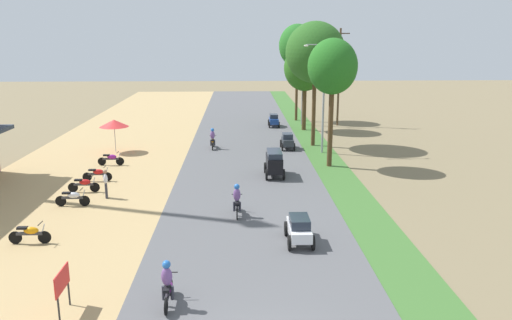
{
  "coord_description": "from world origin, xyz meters",
  "views": [
    {
      "loc": [
        -0.6,
        -11.98,
        8.79
      ],
      "look_at": [
        0.47,
        18.49,
        1.31
      ],
      "focal_mm": 35.67,
      "sensor_mm": 36.0,
      "label": 1
    }
  ],
  "objects": [
    {
      "name": "streetlamp_near",
      "position": [
        5.8,
        25.87,
        4.78
      ],
      "size": [
        3.16,
        0.2,
        8.23
      ],
      "color": "gray",
      "rests_on": "median_strip"
    },
    {
      "name": "motorbike_ahead_third",
      "position": [
        -2.64,
        27.45,
        0.86
      ],
      "size": [
        0.54,
        1.8,
        1.66
      ],
      "color": "black",
      "rests_on": "road_strip"
    },
    {
      "name": "car_van_black",
      "position": [
        1.65,
        19.12,
        1.02
      ],
      "size": [
        1.19,
        2.41,
        1.67
      ],
      "color": "black",
      "rests_on": "road_strip"
    },
    {
      "name": "median_tree_fourth",
      "position": [
        5.52,
        41.13,
        7.75
      ],
      "size": [
        3.8,
        3.8,
        9.92
      ],
      "color": "#4C351E",
      "rests_on": "median_strip"
    },
    {
      "name": "median_tree_third",
      "position": [
        5.62,
        35.54,
        5.86
      ],
      "size": [
        3.92,
        3.92,
        7.98
      ],
      "color": "#4C351E",
      "rests_on": "median_strip"
    },
    {
      "name": "streetlamp_mid",
      "position": [
        5.8,
        38.52,
        4.58
      ],
      "size": [
        3.16,
        0.2,
        7.86
      ],
      "color": "gray",
      "rests_on": "median_strip"
    },
    {
      "name": "car_sedan_white",
      "position": [
        1.98,
        8.44,
        0.74
      ],
      "size": [
        1.1,
        2.26,
        1.19
      ],
      "color": "silver",
      "rests_on": "road_strip"
    },
    {
      "name": "median_tree_second",
      "position": [
        5.48,
        28.47,
        7.48
      ],
      "size": [
        4.68,
        4.68,
        9.85
      ],
      "color": "#4C351E",
      "rests_on": "median_strip"
    },
    {
      "name": "parked_motorbike_fourth",
      "position": [
        -9.28,
        18.43,
        0.55
      ],
      "size": [
        1.8,
        0.54,
        0.94
      ],
      "color": "black",
      "rests_on": "dirt_shoulder"
    },
    {
      "name": "parked_motorbike_second",
      "position": [
        -9.32,
        13.74,
        0.55
      ],
      "size": [
        1.8,
        0.54,
        0.94
      ],
      "color": "black",
      "rests_on": "dirt_shoulder"
    },
    {
      "name": "motorbike_foreground_rider",
      "position": [
        -2.96,
        3.33,
        0.86
      ],
      "size": [
        0.54,
        1.8,
        1.66
      ],
      "color": "black",
      "rests_on": "road_strip"
    },
    {
      "name": "car_hatchback_charcoal",
      "position": [
        3.26,
        27.16,
        0.75
      ],
      "size": [
        1.04,
        2.0,
        1.23
      ],
      "color": "#282D33",
      "rests_on": "road_strip"
    },
    {
      "name": "pedestrian_on_shoulder",
      "position": [
        -7.91,
        15.06,
        0.96
      ],
      "size": [
        0.33,
        0.41,
        1.62
      ],
      "color": "#33333D",
      "rests_on": "dirt_shoulder"
    },
    {
      "name": "parked_motorbike_fifth",
      "position": [
        -9.4,
        22.4,
        0.55
      ],
      "size": [
        1.8,
        0.54,
        0.94
      ],
      "color": "black",
      "rests_on": "dirt_shoulder"
    },
    {
      "name": "street_signboard",
      "position": [
        -6.26,
        3.02,
        1.11
      ],
      "size": [
        0.06,
        1.3,
        1.5
      ],
      "color": "#262628",
      "rests_on": "dirt_shoulder"
    },
    {
      "name": "utility_pole_near",
      "position": [
        9.35,
        38.24,
        4.94
      ],
      "size": [
        1.8,
        0.2,
        9.49
      ],
      "color": "brown",
      "rests_on": "ground"
    },
    {
      "name": "median_tree_nearest",
      "position": [
        5.63,
        21.69,
        6.76
      ],
      "size": [
        3.29,
        3.29,
        8.6
      ],
      "color": "#4C351E",
      "rests_on": "median_strip"
    },
    {
      "name": "motorbike_ahead_second",
      "position": [
        -0.7,
        11.96,
        0.86
      ],
      "size": [
        0.54,
        1.8,
        1.66
      ],
      "color": "black",
      "rests_on": "road_strip"
    },
    {
      "name": "parked_motorbike_nearest",
      "position": [
        -9.59,
        8.78,
        0.55
      ],
      "size": [
        1.8,
        0.54,
        0.94
      ],
      "color": "black",
      "rests_on": "dirt_shoulder"
    },
    {
      "name": "car_hatchback_blue",
      "position": [
        2.88,
        37.28,
        0.75
      ],
      "size": [
        1.04,
        2.0,
        1.23
      ],
      "color": "navy",
      "rests_on": "road_strip"
    },
    {
      "name": "vendor_umbrella",
      "position": [
        -10.06,
        26.52,
        2.31
      ],
      "size": [
        2.2,
        2.2,
        2.52
      ],
      "color": "#99999E",
      "rests_on": "dirt_shoulder"
    },
    {
      "name": "parked_motorbike_third",
      "position": [
        -9.45,
        16.2,
        0.55
      ],
      "size": [
        1.8,
        0.54,
        0.94
      ],
      "color": "black",
      "rests_on": "dirt_shoulder"
    }
  ]
}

